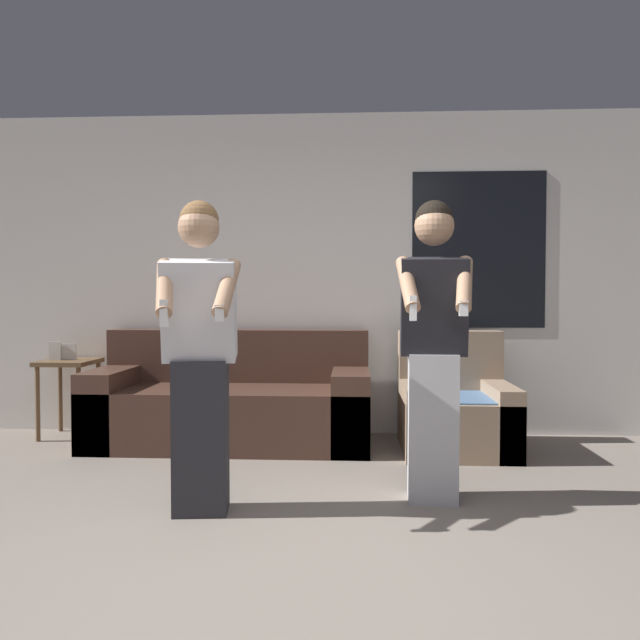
# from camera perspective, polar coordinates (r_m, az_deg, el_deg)

# --- Properties ---
(ground_plane) EXTENTS (14.00, 14.00, 0.00)m
(ground_plane) POSITION_cam_1_polar(r_m,az_deg,el_deg) (2.54, -0.99, -24.83)
(ground_plane) COLOR slate
(wall_back) EXTENTS (6.35, 0.07, 2.70)m
(wall_back) POSITION_cam_1_polar(r_m,az_deg,el_deg) (5.31, 1.54, 4.24)
(wall_back) COLOR silver
(wall_back) RESTS_ON ground_plane
(couch) EXTENTS (2.15, 0.88, 0.88)m
(couch) POSITION_cam_1_polar(r_m,az_deg,el_deg) (5.00, -8.03, -7.65)
(couch) COLOR #472D23
(couch) RESTS_ON ground_plane
(armchair) EXTENTS (0.81, 0.86, 0.88)m
(armchair) POSITION_cam_1_polar(r_m,az_deg,el_deg) (4.88, 12.24, -8.18)
(armchair) COLOR #937A60
(armchair) RESTS_ON ground_plane
(side_table) EXTENTS (0.42, 0.47, 0.79)m
(side_table) POSITION_cam_1_polar(r_m,az_deg,el_deg) (5.57, -22.01, -4.49)
(side_table) COLOR brown
(side_table) RESTS_ON ground_plane
(person_left) EXTENTS (0.44, 0.52, 1.66)m
(person_left) POSITION_cam_1_polar(r_m,az_deg,el_deg) (3.36, -10.92, -3.03)
(person_left) COLOR #28282D
(person_left) RESTS_ON ground_plane
(person_right) EXTENTS (0.43, 0.49, 1.69)m
(person_right) POSITION_cam_1_polar(r_m,az_deg,el_deg) (3.55, 10.32, -2.36)
(person_right) COLOR #B2B2B7
(person_right) RESTS_ON ground_plane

